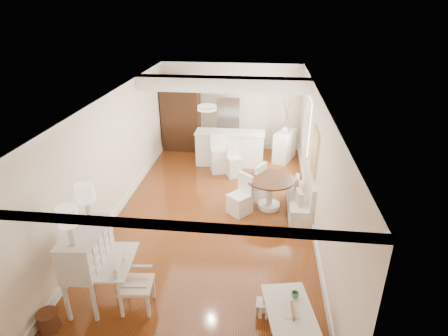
% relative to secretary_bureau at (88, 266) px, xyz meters
% --- Properties ---
extents(room, '(9.00, 9.04, 2.82)m').
position_rel_secretary_bureau_xyz_m(room, '(1.69, 3.05, 1.30)').
color(room, brown).
rests_on(room, ground).
extents(secretary_bureau, '(1.15, 1.17, 1.36)m').
position_rel_secretary_bureau_xyz_m(secretary_bureau, '(0.00, 0.00, 0.00)').
color(secretary_bureau, silver).
rests_on(secretary_bureau, ground).
extents(gustavian_armchair, '(0.60, 0.60, 0.95)m').
position_rel_secretary_bureau_xyz_m(gustavian_armchair, '(0.82, -0.11, -0.21)').
color(gustavian_armchair, silver).
rests_on(gustavian_armchair, ground).
extents(wicker_basket, '(0.37, 0.37, 0.32)m').
position_rel_secretary_bureau_xyz_m(wicker_basket, '(-0.40, -0.70, -0.52)').
color(wicker_basket, '#59301B').
rests_on(wicker_basket, ground).
extents(kids_table, '(0.86, 1.21, 0.55)m').
position_rel_secretary_bureau_xyz_m(kids_table, '(3.23, -0.46, -0.41)').
color(kids_table, white).
rests_on(kids_table, ground).
extents(kids_chair_a, '(0.33, 0.33, 0.64)m').
position_rel_secretary_bureau_xyz_m(kids_chair_a, '(3.13, -0.52, -0.36)').
color(kids_chair_a, '#9B7446').
rests_on(kids_chair_a, ground).
extents(kids_chair_b, '(0.25, 0.25, 0.50)m').
position_rel_secretary_bureau_xyz_m(kids_chair_b, '(2.86, -0.05, -0.43)').
color(kids_chair_b, olive).
rests_on(kids_chair_b, ground).
extents(banquette, '(0.52, 1.60, 0.98)m').
position_rel_secretary_bureau_xyz_m(banquette, '(3.64, 3.23, -0.19)').
color(banquette, silver).
rests_on(banquette, ground).
extents(dining_table, '(1.45, 1.45, 0.79)m').
position_rel_secretary_bureau_xyz_m(dining_table, '(2.94, 3.34, -0.29)').
color(dining_table, '#472816').
rests_on(dining_table, ground).
extents(slip_chair_near, '(0.65, 0.65, 0.95)m').
position_rel_secretary_bureau_xyz_m(slip_chair_near, '(2.25, 3.03, -0.21)').
color(slip_chair_near, white).
rests_on(slip_chair_near, ground).
extents(slip_chair_far, '(0.64, 0.63, 0.97)m').
position_rel_secretary_bureau_xyz_m(slip_chair_far, '(2.53, 3.78, -0.19)').
color(slip_chair_far, white).
rests_on(slip_chair_far, ground).
extents(breakfast_counter, '(2.05, 0.65, 1.03)m').
position_rel_secretary_bureau_xyz_m(breakfast_counter, '(1.75, 5.83, -0.17)').
color(breakfast_counter, white).
rests_on(breakfast_counter, ground).
extents(bar_stool_left, '(0.54, 0.54, 1.09)m').
position_rel_secretary_bureau_xyz_m(bar_stool_left, '(1.49, 5.24, -0.13)').
color(bar_stool_left, white).
rests_on(bar_stool_left, ground).
extents(bar_stool_right, '(0.48, 0.48, 0.92)m').
position_rel_secretary_bureau_xyz_m(bar_stool_right, '(1.95, 4.98, -0.22)').
color(bar_stool_right, white).
rests_on(bar_stool_right, ground).
extents(pantry_cabinet, '(1.20, 0.60, 2.30)m').
position_rel_secretary_bureau_xyz_m(pantry_cabinet, '(0.05, 6.91, 0.47)').
color(pantry_cabinet, '#381E11').
rests_on(pantry_cabinet, ground).
extents(fridge, '(0.75, 0.65, 1.80)m').
position_rel_secretary_bureau_xyz_m(fridge, '(1.95, 6.88, 0.22)').
color(fridge, silver).
rests_on(fridge, ground).
extents(sideboard, '(0.76, 1.06, 0.93)m').
position_rel_secretary_bureau_xyz_m(sideboard, '(3.40, 6.34, -0.22)').
color(sideboard, silver).
rests_on(sideboard, ground).
extents(pencil_cup, '(0.15, 0.15, 0.09)m').
position_rel_secretary_bureau_xyz_m(pencil_cup, '(3.32, -0.19, -0.09)').
color(pencil_cup, '#538F5C').
rests_on(pencil_cup, kids_table).
extents(branch_vase, '(0.21, 0.21, 0.19)m').
position_rel_secretary_bureau_xyz_m(branch_vase, '(3.37, 6.32, 0.34)').
color(branch_vase, white).
rests_on(branch_vase, sideboard).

